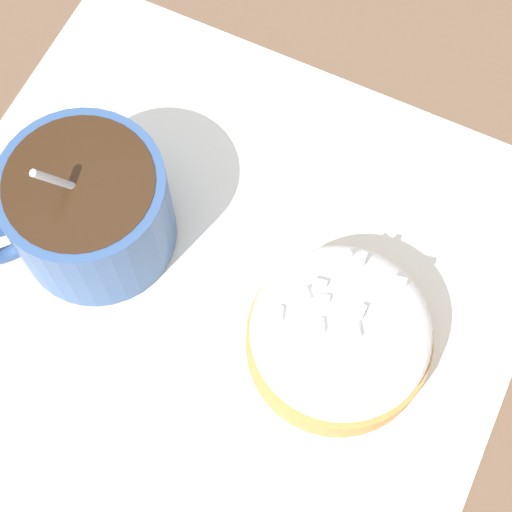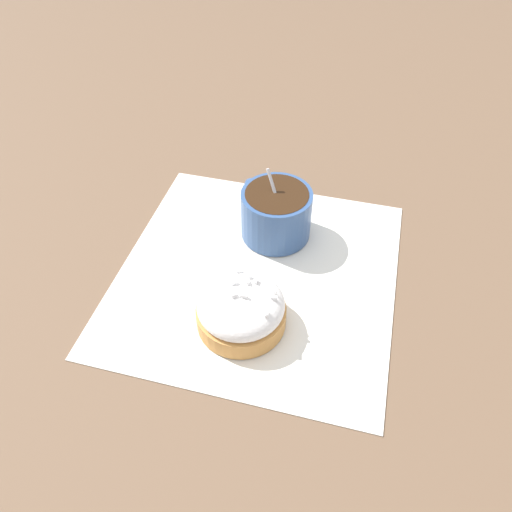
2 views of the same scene
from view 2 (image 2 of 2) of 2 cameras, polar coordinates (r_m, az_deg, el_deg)
name	(u,v)px [view 2 (image 2 of 2)]	position (r m, az deg, el deg)	size (l,w,h in m)	color
ground_plane	(257,275)	(0.61, 0.13, -2.13)	(3.00, 3.00, 0.00)	brown
paper_napkin	(257,274)	(0.60, 0.13, -2.04)	(0.36, 0.36, 0.00)	white
coffee_cup	(276,211)	(0.63, 2.26, 5.11)	(0.10, 0.10, 0.09)	#335184
frosted_pastry	(241,309)	(0.54, -1.72, -6.03)	(0.10, 0.10, 0.06)	#C18442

